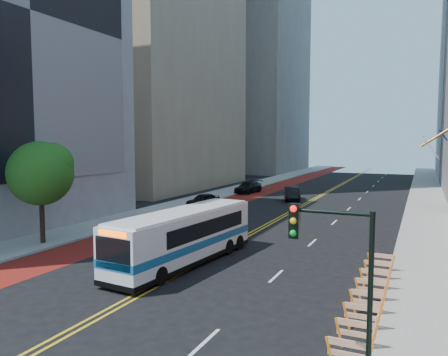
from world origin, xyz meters
name	(u,v)px	position (x,y,z in m)	size (l,w,h in m)	color
ground	(127,301)	(0.00, 0.00, 0.00)	(160.00, 160.00, 0.00)	black
sidewalk_left	(201,199)	(-12.00, 30.00, 0.07)	(4.00, 140.00, 0.15)	gray
sidewalk_right	(427,213)	(12.00, 30.00, 0.07)	(4.00, 140.00, 0.15)	gray
bus_lane_paint	(232,201)	(-8.10, 30.00, 0.00)	(3.60, 140.00, 0.01)	maroon
center_line_inner	(300,206)	(-0.18, 30.00, 0.00)	(0.14, 140.00, 0.01)	gold
center_line_outer	(304,206)	(0.18, 30.00, 0.00)	(0.14, 140.00, 0.01)	gold
lane_dashes	(359,199)	(4.80, 38.00, 0.01)	(0.14, 98.20, 0.01)	silver
midrise_left_far	(252,24)	(-24.00, 78.00, 32.50)	(20.00, 26.00, 65.00)	slate
construction_barriers	(369,293)	(9.60, 3.42, 0.68)	(1.42, 10.91, 1.00)	orange
street_tree	(42,171)	(-11.24, 6.04, 4.91)	(4.20, 4.20, 6.70)	black
traffic_signal	(335,263)	(9.41, -3.51, 3.72)	(2.21, 0.34, 5.07)	black
transit_bus	(185,236)	(-0.56, 6.09, 1.58)	(3.48, 11.22, 3.03)	silver
car_a	(203,200)	(-9.30, 25.29, 0.69)	(1.62, 4.04, 1.38)	black
car_b	(292,193)	(-2.17, 33.71, 0.79)	(1.66, 4.77, 1.57)	black
car_c	(248,187)	(-9.30, 38.28, 0.76)	(2.13, 5.23, 1.52)	black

